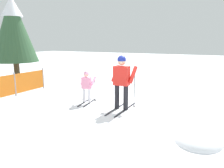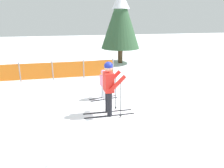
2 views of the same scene
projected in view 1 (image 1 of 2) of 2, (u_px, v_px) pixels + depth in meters
The scene contains 5 objects.
ground_plane at pixel (122, 111), 6.96m from camera, with size 60.00×60.00×0.00m, color white.
skier_adult at pixel (122, 78), 6.93m from camera, with size 1.65×0.73×1.74m.
skier_child at pixel (87, 84), 7.70m from camera, with size 1.11×0.55×1.15m.
conifer_far at pixel (13, 27), 12.17m from camera, with size 2.54×2.54×4.72m.
snow_mound at pixel (198, 141), 4.86m from camera, with size 1.22×1.04×0.49m, color white.
Camera 1 is at (-6.06, -2.77, 2.20)m, focal length 35.00 mm.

